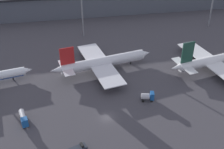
{
  "coord_description": "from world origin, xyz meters",
  "views": [
    {
      "loc": [
        -11.23,
        -68.81,
        61.3
      ],
      "look_at": [
        4.72,
        16.25,
        6.0
      ],
      "focal_mm": 45.0,
      "sensor_mm": 36.0,
      "label": 1
    }
  ],
  "objects": [
    {
      "name": "terminal_building",
      "position": [
        0.0,
        101.76,
        6.86
      ],
      "size": [
        216.96,
        26.76,
        13.63
      ],
      "color": "#4C515B",
      "rests_on": "ground"
    },
    {
      "name": "airplane_1",
      "position": [
        3.27,
        29.92,
        3.56
      ],
      "size": [
        43.25,
        36.87,
        12.89
      ],
      "rotation": [
        0.0,
        0.0,
        0.19
      ],
      "color": "silver",
      "rests_on": "ground"
    },
    {
      "name": "service_vehicle_0",
      "position": [
        -26.42,
        2.66,
        1.73
      ],
      "size": [
        3.69,
        7.84,
        3.4
      ],
      "rotation": [
        0.0,
        0.0,
        -1.33
      ],
      "color": "#195199",
      "rests_on": "ground"
    },
    {
      "name": "service_vehicle_3",
      "position": [
        15.7,
        6.42,
        1.76
      ],
      "size": [
        4.79,
        3.11,
        3.39
      ],
      "rotation": [
        0.0,
        0.0,
        -0.2
      ],
      "color": "#195199",
      "rests_on": "ground"
    },
    {
      "name": "service_vehicle_1",
      "position": [
        -10.42,
        -12.93,
        1.22
      ],
      "size": [
        5.44,
        3.68,
        2.61
      ],
      "rotation": [
        0.0,
        0.0,
        0.33
      ],
      "color": "#282D38",
      "rests_on": "ground"
    },
    {
      "name": "airplane_2",
      "position": [
        48.88,
        23.21,
        3.39
      ],
      "size": [
        41.09,
        38.3,
        14.21
      ],
      "rotation": [
        0.0,
        0.0,
        0.19
      ],
      "color": "white",
      "rests_on": "ground"
    },
    {
      "name": "ground",
      "position": [
        0.0,
        0.0,
        0.0
      ],
      "size": [
        600.0,
        600.0,
        0.0
      ],
      "primitive_type": "plane",
      "color": "#423F44"
    },
    {
      "name": "lamp_post_1",
      "position": [
        -1.11,
        65.01,
        16.56
      ],
      "size": [
        1.8,
        1.8,
        26.2
      ],
      "color": "slate",
      "rests_on": "ground"
    }
  ]
}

